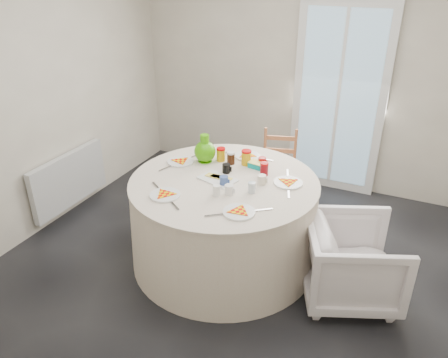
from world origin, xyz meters
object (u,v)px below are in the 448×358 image
at_px(armchair, 353,255).
at_px(table, 224,222).
at_px(green_pitcher, 205,153).
at_px(radiator, 69,180).
at_px(wooden_chair, 279,166).

bearing_deg(armchair, table, 66.24).
distance_m(armchair, green_pitcher, 1.53).
xyz_separation_m(radiator, green_pitcher, (1.48, 0.22, 0.49)).
height_order(radiator, armchair, armchair).
bearing_deg(table, armchair, -1.43).
xyz_separation_m(table, green_pitcher, (-0.32, 0.27, 0.49)).
bearing_deg(green_pitcher, table, -35.72).
distance_m(wooden_chair, green_pitcher, 1.02).
relative_size(radiator, green_pitcher, 3.99).
xyz_separation_m(table, wooden_chair, (0.12, 1.10, 0.09)).
height_order(radiator, green_pitcher, green_pitcher).
relative_size(wooden_chair, green_pitcher, 3.37).
distance_m(radiator, wooden_chair, 2.19).
relative_size(wooden_chair, armchair, 1.16).
height_order(armchair, green_pitcher, green_pitcher).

